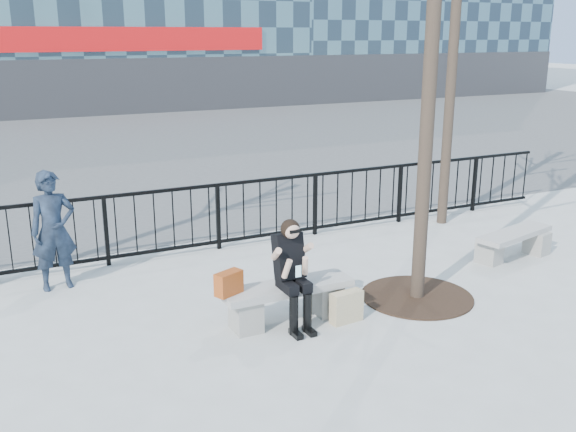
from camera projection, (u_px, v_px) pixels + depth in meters
name	position (u px, v px, depth m)	size (l,w,h in m)	color
ground	(287.00, 321.00, 7.95)	(120.00, 120.00, 0.00)	#A0A09B
street_surface	(87.00, 142.00, 20.91)	(60.00, 23.00, 0.01)	#474747
railing	(207.00, 218.00, 10.39)	(14.00, 0.06, 1.10)	black
tree_grate	(417.00, 296.00, 8.66)	(1.50, 1.50, 0.02)	black
bench_main	(287.00, 298.00, 7.86)	(1.65, 0.46, 0.49)	slate
bench_second	(514.00, 242.00, 10.10)	(1.50, 0.42, 0.45)	slate
seated_woman	(293.00, 275.00, 7.63)	(0.50, 0.64, 1.34)	black
handbag	(229.00, 283.00, 7.48)	(0.34, 0.16, 0.28)	#9E3E13
shopping_bag	(346.00, 307.00, 7.88)	(0.42, 0.15, 0.39)	beige
standing_man	(53.00, 231.00, 8.77)	(0.61, 0.40, 1.67)	black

